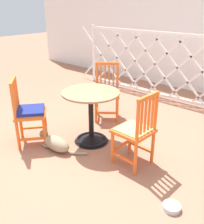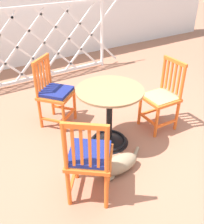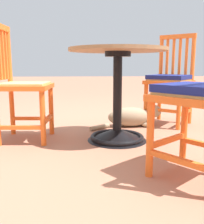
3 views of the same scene
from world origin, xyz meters
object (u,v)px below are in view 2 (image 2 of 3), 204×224
Objects in this scene: cafe_table at (109,123)px; orange_chair_at_corner at (55,93)px; orange_chair_by_planter at (162,97)px; tabby_cat at (117,165)px; orange_chair_near_fence at (89,158)px.

cafe_table is 0.83× the size of orange_chair_at_corner.
orange_chair_at_corner is at bearing 144.05° from orange_chair_by_planter.
orange_chair_by_planter is (0.76, -0.06, 0.15)m from cafe_table.
orange_chair_by_planter is at bearing -4.52° from cafe_table.
orange_chair_by_planter is 1.00× the size of orange_chair_at_corner.
orange_chair_near_fence is at bearing -165.96° from tabby_cat.
orange_chair_near_fence is 1.45m from orange_chair_by_planter.
cafe_table reaches higher than tabby_cat.
cafe_table is 0.84m from orange_chair_at_corner.
orange_chair_near_fence is at bearing -100.60° from orange_chair_at_corner.
orange_chair_near_fence and orange_chair_at_corner have the same top height.
orange_chair_near_fence is 1.00× the size of orange_chair_at_corner.
orange_chair_near_fence is at bearing -136.38° from cafe_table.
cafe_table is at bearing 65.21° from tabby_cat.
tabby_cat is at bearing 14.04° from orange_chair_near_fence.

